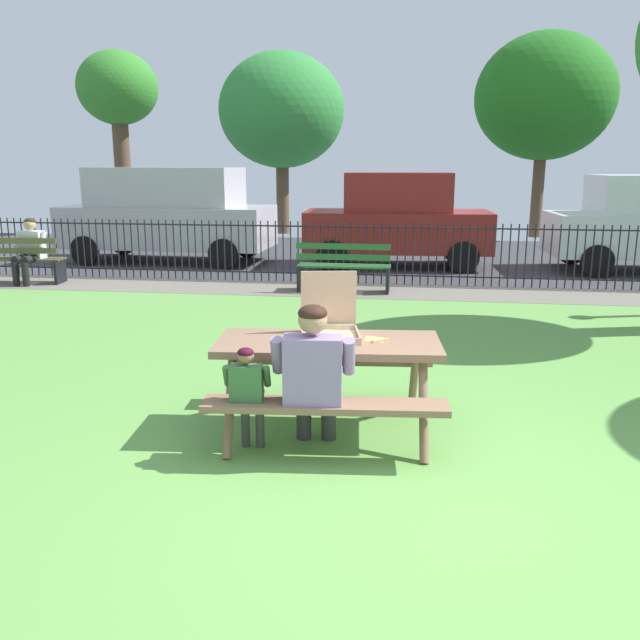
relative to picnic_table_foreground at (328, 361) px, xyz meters
The scene contains 17 objects.
ground 1.28m from the picnic_table_foreground, 50.37° to the left, with size 28.00×12.13×0.02m, color #629D48.
cobblestone_walkway 6.30m from the picnic_table_foreground, 83.45° to the left, with size 28.00×1.40×0.01m, color slate.
street_asphalt 10.74m from the picnic_table_foreground, 86.17° to the left, with size 28.00×7.53×0.01m, color #38383D.
picnic_table_foreground is the anchor object (origin of this frame).
pizza_box_open 0.31m from the picnic_table_foreground, 93.27° to the left, with size 0.55×0.59×0.52m.
pizza_slice_on_table 0.43m from the picnic_table_foreground, 12.22° to the left, with size 0.23×0.24×0.02m.
adult_at_table 0.51m from the picnic_table_foreground, 94.96° to the right, with size 0.63×0.62×1.19m.
child_at_table 0.78m from the picnic_table_foreground, 132.39° to the right, with size 0.36×0.35×0.87m.
iron_fence_streetside 6.97m from the picnic_table_foreground, 84.10° to the left, with size 18.88×0.03×1.13m.
park_bench_left 8.95m from the picnic_table_foreground, 137.10° to the left, with size 1.63×0.61×0.85m.
park_bench_center 6.12m from the picnic_table_foreground, 94.96° to the left, with size 1.60×0.47×0.85m.
person_on_park_bench 8.79m from the picnic_table_foreground, 135.97° to the left, with size 0.62×0.61×1.19m.
parked_car_far_left 10.40m from the picnic_table_foreground, 117.66° to the left, with size 4.65×2.06×2.08m.
parked_car_left 9.21m from the picnic_table_foreground, 88.22° to the left, with size 3.97×1.98×1.98m.
far_tree_left 18.34m from the picnic_table_foreground, 119.13° to the left, with size 2.51×2.51×5.61m.
far_tree_midleft 16.38m from the picnic_table_foreground, 102.56° to the left, with size 3.84×3.84×5.48m.
far_tree_center 16.61m from the picnic_table_foreground, 74.85° to the left, with size 3.99×3.99×5.84m.
Camera 1 is at (-0.05, -3.91, 2.16)m, focal length 37.20 mm.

